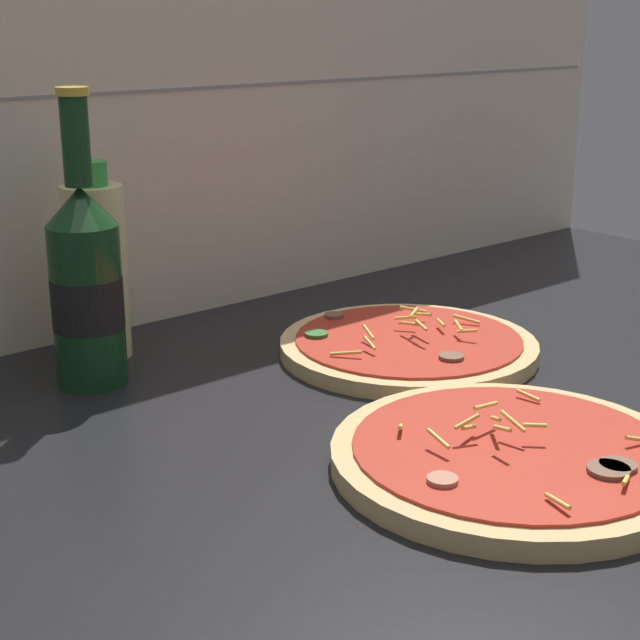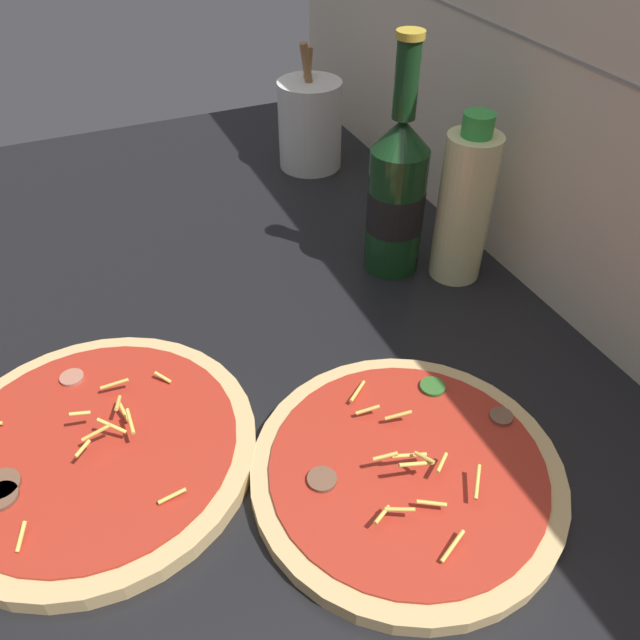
{
  "view_description": "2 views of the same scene",
  "coord_description": "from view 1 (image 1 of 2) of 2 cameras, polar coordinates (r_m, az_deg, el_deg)",
  "views": [
    {
      "loc": [
        -63.53,
        -54.57,
        38.39
      ],
      "look_at": [
        -4.27,
        14.45,
        9.88
      ],
      "focal_mm": 55.0,
      "sensor_mm": 36.0,
      "label": 1
    },
    {
      "loc": [
        38.42,
        -4.49,
        50.41
      ],
      "look_at": [
        -4.91,
        14.45,
        10.44
      ],
      "focal_mm": 35.0,
      "sensor_mm": 36.0,
      "label": 2
    }
  ],
  "objects": [
    {
      "name": "beer_bottle",
      "position": [
        1.0,
        -13.45,
        2.13
      ],
      "size": [
        7.17,
        7.17,
        29.38
      ],
      "color": "#143819",
      "rests_on": "counter_slab"
    },
    {
      "name": "tile_backsplash",
      "position": [
        1.19,
        -8.44,
        13.17
      ],
      "size": [
        160.0,
        1.13,
        60.0
      ],
      "color": "beige",
      "rests_on": "ground"
    },
    {
      "name": "pizza_near",
      "position": [
        0.83,
        11.09,
        -7.82
      ],
      "size": [
        29.93,
        29.93,
        4.58
      ],
      "color": "tan",
      "rests_on": "counter_slab"
    },
    {
      "name": "pizza_far",
      "position": [
        1.08,
        5.15,
        -1.52
      ],
      "size": [
        28.3,
        28.3,
        4.89
      ],
      "color": "tan",
      "rests_on": "counter_slab"
    },
    {
      "name": "oil_bottle",
      "position": [
        1.08,
        -12.86,
        2.93
      ],
      "size": [
        6.5,
        6.5,
        21.3
      ],
      "color": "beige",
      "rests_on": "counter_slab"
    },
    {
      "name": "counter_slab",
      "position": [
        0.92,
        7.99,
        -6.7
      ],
      "size": [
        160.0,
        90.0,
        2.5
      ],
      "color": "black",
      "rests_on": "ground"
    }
  ]
}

